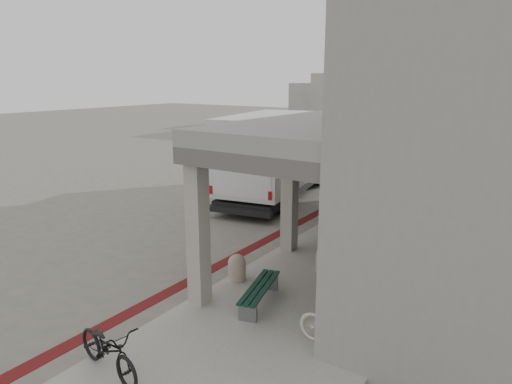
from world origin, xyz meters
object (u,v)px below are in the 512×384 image
Objects in this scene: fedex_truck at (278,153)px; bicycle_cream at (336,327)px; utility_cabinet at (387,235)px; bicycle_black at (108,349)px; bench at (260,291)px.

fedex_truck reaches higher than bicycle_cream.
utility_cabinet is 0.60× the size of bicycle_cream.
bicycle_black is at bearing 133.97° from bicycle_cream.
bench is 2.08× the size of utility_cabinet.
bicycle_cream is (2.89, 2.81, -0.01)m from bicycle_black.
bicycle_black reaches higher than bench.
fedex_truck is 7.47m from utility_cabinet.
fedex_truck reaches higher than bench.
bicycle_cream reaches higher than utility_cabinet.
fedex_truck is 4.94× the size of bicycle_black.
bicycle_cream is at bearing -36.27° from bicycle_black.
bicycle_black reaches higher than bicycle_cream.
utility_cabinet is at bearing 8.77° from bicycle_cream.
fedex_truck is 9.61× the size of utility_cabinet.
bench is 3.55m from bicycle_black.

